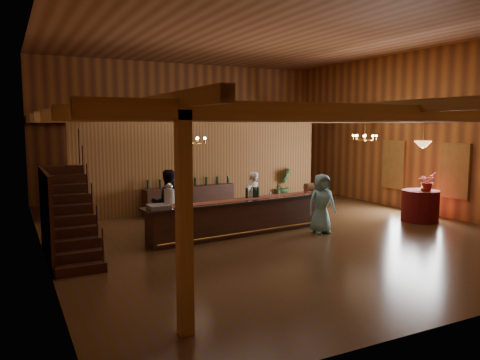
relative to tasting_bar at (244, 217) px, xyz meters
name	(u,v)px	position (x,y,z in m)	size (l,w,h in m)	color
floor	(266,228)	(0.93, 0.40, -0.49)	(14.00, 14.00, 0.00)	#472E1D
ceiling	(267,34)	(0.93, 0.40, 5.01)	(14.00, 14.00, 0.00)	#915B38
wall_back	(182,131)	(0.93, 7.40, 2.26)	(12.00, 0.10, 5.50)	#B1682F
wall_left	(38,136)	(-5.07, 0.40, 2.26)	(0.10, 14.00, 5.50)	#B1682F
wall_right	(418,132)	(6.93, 0.40, 2.26)	(0.10, 14.00, 5.50)	#B1682F
beam_grid	(258,116)	(0.93, 0.91, 2.75)	(11.90, 13.90, 0.39)	#A17940
support_posts	(275,175)	(0.93, -0.10, 1.11)	(9.20, 10.20, 3.20)	#A17940
partition_wall	(204,166)	(0.43, 3.90, 1.06)	(9.00, 0.18, 3.10)	brown
window_right_front	(455,171)	(6.88, -1.20, 1.06)	(0.12, 1.05, 1.75)	white
window_right_back	(394,165)	(6.88, 1.40, 1.06)	(0.12, 1.05, 1.75)	white
staircase	(71,215)	(-4.52, -0.34, 0.51)	(1.00, 2.80, 2.00)	#3A1C12
backroom_boxes	(189,188)	(0.64, 5.90, 0.04)	(4.10, 0.60, 1.10)	#3A1C12
tasting_bar	(244,217)	(0.00, 0.00, 0.00)	(5.81, 1.31, 0.97)	#3A1C12
beverage_dispenser	(169,196)	(-2.17, -0.18, 0.76)	(0.26, 0.26, 0.60)	silver
glass_rack_tray	(159,207)	(-2.49, -0.30, 0.52)	(0.50, 0.50, 0.10)	gray
raffle_drum	(309,187)	(2.29, 0.19, 0.65)	(0.34, 0.24, 0.30)	brown
bar_bottle_0	(247,193)	(0.16, 0.13, 0.62)	(0.07, 0.07, 0.30)	black
bar_bottle_1	(254,192)	(0.41, 0.15, 0.62)	(0.07, 0.07, 0.30)	black
bar_bottle_2	(256,192)	(0.46, 0.16, 0.62)	(0.07, 0.07, 0.30)	black
bar_bottle_3	(258,192)	(0.53, 0.17, 0.62)	(0.07, 0.07, 0.30)	black
backbar_shelf	(190,200)	(-0.22, 3.59, -0.03)	(3.28, 0.51, 0.92)	#3A1C12
round_table	(420,206)	(5.70, -0.94, 0.00)	(1.13, 1.13, 0.97)	#420809
chandelier_left	(192,140)	(-1.19, 0.76, 2.09)	(0.80, 0.80, 0.78)	gold
chandelier_right	(365,137)	(5.24, 1.16, 2.08)	(0.80, 0.80, 0.79)	gold
pendant_lamp	(423,144)	(5.70, -0.94, 1.91)	(0.52, 0.52, 0.90)	gold
bartender	(252,199)	(0.72, 0.85, 0.32)	(0.59, 0.39, 1.62)	white
staff_second	(168,203)	(-1.92, 0.75, 0.41)	(0.88, 0.68, 1.81)	black
guest	(322,204)	(2.00, -0.83, 0.34)	(0.81, 0.52, 1.65)	#73B7BF
floor_plant	(283,186)	(3.63, 3.76, 0.20)	(0.76, 0.61, 1.38)	#30592A
table_flowers	(427,181)	(5.78, -1.09, 0.78)	(0.53, 0.46, 0.59)	#A61F1F
table_vase	(423,186)	(5.64, -1.08, 0.63)	(0.14, 0.14, 0.29)	gold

